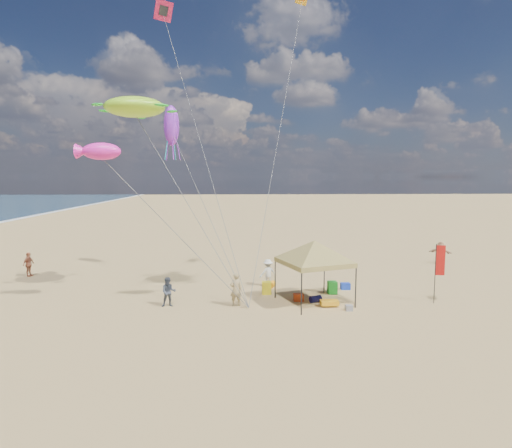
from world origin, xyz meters
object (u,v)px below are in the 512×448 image
object	(u,v)px
cooler_red	(299,297)
person_far_c	(441,253)
beach_cart	(329,303)
cooler_blue	(345,286)
person_near_c	(268,273)
feather_flag	(439,264)
person_near_a	(236,289)
chair_yellow	(267,288)
canopy_tent	(315,243)
chair_green	(332,287)
person_far_a	(29,264)
person_near_b	(169,292)

from	to	relation	value
cooler_red	person_far_c	bearing A→B (deg)	36.41
cooler_red	beach_cart	size ratio (longest dim) A/B	0.60
cooler_blue	beach_cart	size ratio (longest dim) A/B	0.60
person_near_c	person_far_c	xyz separation A→B (m)	(13.63, 5.86, 0.04)
feather_flag	cooler_red	distance (m)	7.46
person_near_c	person_near_a	bearing A→B (deg)	44.76
cooler_blue	chair_yellow	size ratio (longest dim) A/B	0.77
canopy_tent	cooler_red	distance (m)	3.10
feather_flag	person_near_a	xyz separation A→B (m)	(-10.52, 0.14, -1.23)
chair_green	person_near_c	xyz separation A→B (m)	(-3.51, 1.85, 0.47)
beach_cart	chair_yellow	bearing A→B (deg)	140.32
chair_green	person_far_c	distance (m)	12.73
person_far_c	person_far_a	bearing A→B (deg)	-139.24
cooler_red	person_near_a	size ratio (longest dim) A/B	0.31
canopy_tent	chair_green	xyz separation A→B (m)	(1.38, 1.67, -2.83)
feather_flag	cooler_red	size ratio (longest dim) A/B	5.81
canopy_tent	chair_green	bearing A→B (deg)	50.51
feather_flag	cooler_red	bearing A→B (deg)	173.31
chair_yellow	person_near_c	xyz separation A→B (m)	(0.22, 1.72, 0.47)
canopy_tent	person_near_a	xyz separation A→B (m)	(-4.10, -0.34, -2.32)
chair_green	beach_cart	bearing A→B (deg)	-106.43
person_near_b	person_far_c	distance (m)	21.33
cooler_blue	beach_cart	distance (m)	3.63
cooler_blue	person_near_b	size ratio (longest dim) A/B	0.35
canopy_tent	person_far_a	bearing A→B (deg)	158.84
chair_yellow	person_near_b	distance (m)	5.59
cooler_red	chair_green	xyz separation A→B (m)	(2.12, 1.32, 0.16)
chair_yellow	person_near_c	bearing A→B (deg)	82.74
beach_cart	canopy_tent	bearing A→B (deg)	133.96
canopy_tent	chair_yellow	world-z (taller)	canopy_tent
person_far_c	chair_green	bearing A→B (deg)	-106.81
canopy_tent	feather_flag	bearing A→B (deg)	-4.32
cooler_red	person_near_c	world-z (taller)	person_near_c
canopy_tent	person_near_c	bearing A→B (deg)	121.14
person_near_b	person_near_a	bearing A→B (deg)	-9.37
cooler_red	cooler_blue	bearing A→B (deg)	34.92
canopy_tent	person_far_c	xyz separation A→B (m)	(11.50, 9.38, -2.32)
canopy_tent	person_near_a	distance (m)	4.72
feather_flag	person_near_b	distance (m)	14.00
person_far_c	person_near_a	bearing A→B (deg)	-112.15
chair_green	cooler_blue	bearing A→B (deg)	40.75
beach_cart	person_far_c	world-z (taller)	person_far_c
cooler_blue	beach_cart	world-z (taller)	cooler_blue
chair_green	person_far_a	world-z (taller)	person_far_a
cooler_blue	feather_flag	bearing A→B (deg)	-36.43
chair_green	feather_flag	bearing A→B (deg)	-23.17
feather_flag	person_near_c	distance (m)	9.53
cooler_blue	person_far_a	size ratio (longest dim) A/B	0.33
feather_flag	cooler_blue	bearing A→B (deg)	143.57
cooler_red	person_near_a	distance (m)	3.50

